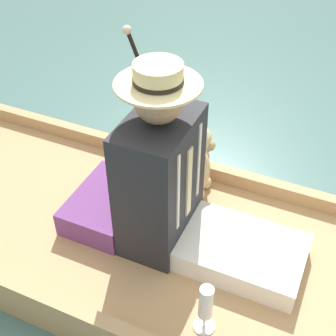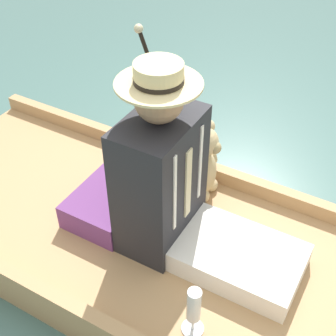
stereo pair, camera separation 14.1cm
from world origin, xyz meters
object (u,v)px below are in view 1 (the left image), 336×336
object	(u,v)px
teddy_bear	(196,161)
walking_cane	(152,95)
wine_glass	(206,305)
seated_person	(178,189)

from	to	relation	value
teddy_bear	walking_cane	world-z (taller)	walking_cane
wine_glass	walking_cane	xyz separation A→B (m)	(-0.79, -0.60, 0.33)
seated_person	walking_cane	world-z (taller)	seated_person
wine_glass	walking_cane	world-z (taller)	walking_cane
seated_person	teddy_bear	xyz separation A→B (m)	(-0.35, -0.05, -0.12)
seated_person	walking_cane	xyz separation A→B (m)	(-0.42, -0.32, 0.15)
teddy_bear	seated_person	bearing A→B (deg)	7.79
seated_person	teddy_bear	size ratio (longest dim) A/B	2.09
wine_glass	teddy_bear	bearing A→B (deg)	-155.63
wine_glass	seated_person	bearing A→B (deg)	-143.26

